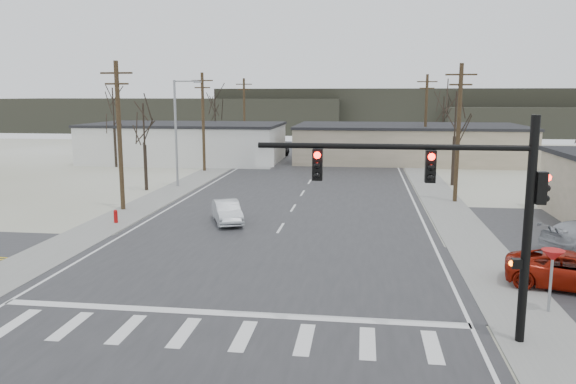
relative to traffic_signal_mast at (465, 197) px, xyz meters
name	(u,v)px	position (x,y,z in m)	size (l,w,h in m)	color
ground	(255,270)	(-7.89, 6.20, -4.67)	(140.00, 140.00, 0.00)	silver
main_road	(295,205)	(-7.89, 21.20, -4.65)	(18.00, 110.00, 0.05)	#29292B
cross_road	(255,270)	(-7.89, 6.20, -4.65)	(90.00, 10.00, 0.04)	#29292B
sidewalk_left	(175,190)	(-18.49, 26.20, -4.64)	(3.00, 90.00, 0.06)	gray
sidewalk_right	(439,196)	(2.71, 26.20, -4.64)	(3.00, 90.00, 0.06)	gray
traffic_signal_mast	(465,197)	(0.00, 0.00, 0.00)	(8.95, 0.43, 7.20)	black
fire_hydrant	(116,216)	(-18.09, 14.20, -4.22)	(0.24, 0.24, 0.87)	#A50C0C
yield_sign	(553,258)	(3.61, 2.70, -2.61)	(0.80, 0.80, 2.35)	gray
building_left_far	(186,142)	(-23.89, 46.20, -2.42)	(22.30, 12.30, 4.50)	silver
building_right_far	(408,143)	(2.11, 50.20, -2.52)	(26.30, 14.30, 4.30)	#B8A48D
upole_left_b	(119,134)	(-19.39, 18.20, 0.55)	(2.20, 0.30, 10.00)	#41341E
upole_left_c	(203,120)	(-19.39, 38.20, 0.55)	(2.20, 0.30, 10.00)	#41341E
upole_left_d	(244,114)	(-19.39, 58.20, 0.55)	(2.20, 0.30, 10.00)	#41341E
upole_right_a	(458,131)	(3.61, 24.20, 0.55)	(2.20, 0.30, 10.00)	#41341E
upole_right_b	(426,118)	(3.61, 46.20, 0.55)	(2.20, 0.30, 10.00)	#41341E
streetlight_main	(178,127)	(-18.69, 28.20, 0.41)	(2.40, 0.25, 9.00)	gray
tree_left_near	(144,127)	(-20.89, 26.20, 0.55)	(3.30, 3.30, 7.35)	#2B231A
tree_right_mid	(455,117)	(4.61, 32.20, 1.26)	(3.74, 3.74, 8.33)	#2B231A
tree_left_far	(215,107)	(-21.89, 52.20, 1.61)	(3.96, 3.96, 8.82)	#2B231A
tree_right_far	(443,112)	(7.11, 58.20, 0.91)	(3.52, 3.52, 7.84)	#2B231A
tree_left_mid	(113,109)	(-29.89, 40.20, 1.61)	(3.96, 3.96, 8.82)	#2B231A
hill_left	(175,115)	(-42.89, 98.20, -1.17)	(70.00, 18.00, 7.00)	#333026
hill_center	(414,111)	(7.11, 102.20, -0.17)	(80.00, 18.00, 9.00)	#333026
sedan_crossing	(227,212)	(-11.34, 15.18, -3.95)	(1.44, 4.12, 1.36)	#AEB3B9
car_far_a	(323,150)	(-8.12, 52.56, -3.77)	(2.41, 5.93, 1.72)	black
car_far_b	(278,151)	(-13.90, 52.34, -3.84)	(1.87, 4.64, 1.58)	black
car_parked_red	(573,271)	(5.38, 5.50, -3.92)	(2.40, 5.20, 1.45)	maroon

